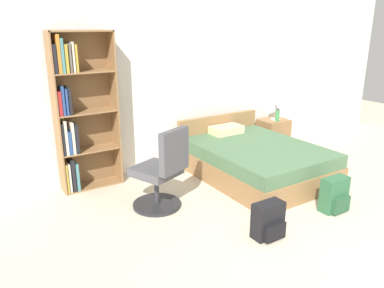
# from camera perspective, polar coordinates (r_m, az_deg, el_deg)

# --- Properties ---
(ground_plane) EXTENTS (14.00, 14.00, 0.00)m
(ground_plane) POSITION_cam_1_polar(r_m,az_deg,el_deg) (4.10, 25.14, -15.09)
(ground_plane) COLOR beige
(wall_back) EXTENTS (9.00, 0.06, 2.60)m
(wall_back) POSITION_cam_1_polar(r_m,az_deg,el_deg) (5.87, -0.46, 9.82)
(wall_back) COLOR white
(wall_back) RESTS_ON ground_plane
(bookshelf) EXTENTS (0.79, 0.29, 2.05)m
(bookshelf) POSITION_cam_1_polar(r_m,az_deg,el_deg) (5.00, -17.07, 4.65)
(bookshelf) COLOR olive
(bookshelf) RESTS_ON ground_plane
(bed) EXTENTS (1.48, 1.95, 0.73)m
(bed) POSITION_cam_1_polar(r_m,az_deg,el_deg) (5.49, 9.34, -2.31)
(bed) COLOR olive
(bed) RESTS_ON ground_plane
(office_chair) EXTENTS (0.63, 0.69, 1.01)m
(office_chair) POSITION_cam_1_polar(r_m,az_deg,el_deg) (4.40, -4.63, -4.56)
(office_chair) COLOR #232326
(office_chair) RESTS_ON ground_plane
(nightstand) EXTENTS (0.48, 0.43, 0.53)m
(nightstand) POSITION_cam_1_polar(r_m,az_deg,el_deg) (6.77, 12.24, 1.49)
(nightstand) COLOR olive
(nightstand) RESTS_ON ground_plane
(table_lamp) EXTENTS (0.25, 0.25, 0.47)m
(table_lamp) POSITION_cam_1_polar(r_m,az_deg,el_deg) (6.60, 12.77, 6.64)
(table_lamp) COLOR #B2B2B7
(table_lamp) RESTS_ON nightstand
(water_bottle) EXTENTS (0.07, 0.07, 0.22)m
(water_bottle) POSITION_cam_1_polar(r_m,az_deg,el_deg) (6.59, 12.89, 4.30)
(water_bottle) COLOR #3F8C4C
(water_bottle) RESTS_ON nightstand
(backpack_green) EXTENTS (0.34, 0.22, 0.41)m
(backpack_green) POSITION_cam_1_polar(r_m,az_deg,el_deg) (4.74, 20.93, -7.31)
(backpack_green) COLOR #2D603D
(backpack_green) RESTS_ON ground_plane
(backpack_black) EXTENTS (0.33, 0.23, 0.38)m
(backpack_black) POSITION_cam_1_polar(r_m,az_deg,el_deg) (4.01, 11.59, -11.42)
(backpack_black) COLOR black
(backpack_black) RESTS_ON ground_plane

